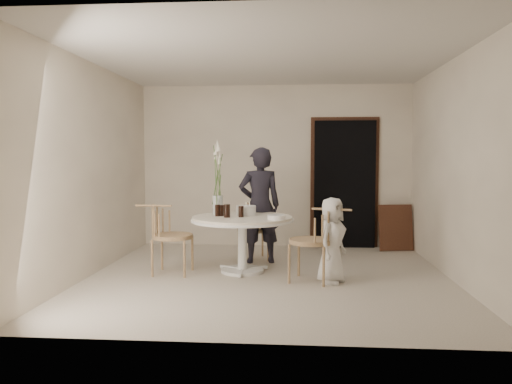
# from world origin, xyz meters

# --- Properties ---
(ground) EXTENTS (4.50, 4.50, 0.00)m
(ground) POSITION_xyz_m (0.00, 0.00, 0.00)
(ground) COLOR beige
(ground) RESTS_ON ground
(room_shell) EXTENTS (4.50, 4.50, 4.50)m
(room_shell) POSITION_xyz_m (0.00, 0.00, 1.62)
(room_shell) COLOR silver
(room_shell) RESTS_ON ground
(doorway) EXTENTS (1.00, 0.10, 2.10)m
(doorway) POSITION_xyz_m (1.15, 2.19, 1.05)
(doorway) COLOR black
(doorway) RESTS_ON ground
(door_trim) EXTENTS (1.12, 0.03, 2.22)m
(door_trim) POSITION_xyz_m (1.15, 2.23, 1.11)
(door_trim) COLOR #4F2E1B
(door_trim) RESTS_ON ground
(table) EXTENTS (1.33, 1.33, 0.73)m
(table) POSITION_xyz_m (-0.35, 0.25, 0.62)
(table) COLOR white
(table) RESTS_ON ground
(picture_frame) EXTENTS (0.58, 0.26, 0.74)m
(picture_frame) POSITION_xyz_m (1.95, 1.95, 0.37)
(picture_frame) COLOR #4F2E1B
(picture_frame) RESTS_ON ground
(chair_far) EXTENTS (0.53, 0.56, 0.81)m
(chair_far) POSITION_xyz_m (-0.31, 1.18, 0.52)
(chair_far) COLOR tan
(chair_far) RESTS_ON ground
(chair_right) EXTENTS (0.62, 0.59, 0.90)m
(chair_right) POSITION_xyz_m (0.65, -0.21, 0.59)
(chair_right) COLOR tan
(chair_right) RESTS_ON ground
(chair_left) EXTENTS (0.56, 0.52, 0.90)m
(chair_left) POSITION_xyz_m (-1.36, 0.09, 0.58)
(chair_left) COLOR tan
(chair_left) RESTS_ON ground
(girl) EXTENTS (0.67, 0.52, 1.64)m
(girl) POSITION_xyz_m (-0.17, 0.87, 0.82)
(girl) COLOR black
(girl) RESTS_ON ground
(boy) EXTENTS (0.52, 0.59, 1.02)m
(boy) POSITION_xyz_m (0.77, -0.22, 0.51)
(boy) COLOR silver
(boy) RESTS_ON ground
(birthday_cake) EXTENTS (0.26, 0.26, 0.18)m
(birthday_cake) POSITION_xyz_m (-0.32, 0.40, 0.79)
(birthday_cake) COLOR white
(birthday_cake) RESTS_ON table
(cola_tumbler_a) EXTENTS (0.09, 0.09, 0.15)m
(cola_tumbler_a) POSITION_xyz_m (-0.67, 0.26, 0.81)
(cola_tumbler_a) COLOR black
(cola_tumbler_a) RESTS_ON table
(cola_tumbler_b) EXTENTS (0.09, 0.09, 0.14)m
(cola_tumbler_b) POSITION_xyz_m (-0.36, 0.19, 0.80)
(cola_tumbler_b) COLOR black
(cola_tumbler_b) RESTS_ON table
(cola_tumbler_c) EXTENTS (0.10, 0.10, 0.17)m
(cola_tumbler_c) POSITION_xyz_m (-0.53, 0.13, 0.82)
(cola_tumbler_c) COLOR black
(cola_tumbler_c) RESTS_ON table
(cola_tumbler_d) EXTENTS (0.07, 0.07, 0.15)m
(cola_tumbler_d) POSITION_xyz_m (-0.63, 0.28, 0.80)
(cola_tumbler_d) COLOR black
(cola_tumbler_d) RESTS_ON table
(plate_stack) EXTENTS (0.26, 0.26, 0.06)m
(plate_stack) POSITION_xyz_m (0.10, -0.03, 0.76)
(plate_stack) COLOR white
(plate_stack) RESTS_ON table
(flower_vase) EXTENTS (0.14, 0.14, 1.01)m
(flower_vase) POSITION_xyz_m (-0.71, 0.47, 1.12)
(flower_vase) COLOR silver
(flower_vase) RESTS_ON table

